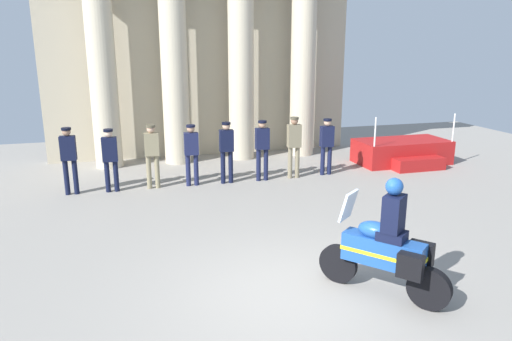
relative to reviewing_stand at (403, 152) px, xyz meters
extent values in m
plane|color=gray|center=(-6.39, -7.01, -0.37)|extent=(28.00, 28.00, 0.00)
cube|color=#B6AB91|center=(-5.96, 3.22, 3.36)|extent=(10.44, 0.30, 7.45)
cylinder|color=beige|center=(-9.22, 2.21, 3.03)|extent=(0.84, 0.84, 6.78)
cylinder|color=beige|center=(-7.04, 2.21, 3.03)|extent=(0.84, 0.84, 6.78)
cylinder|color=beige|center=(-4.87, 2.21, 3.03)|extent=(0.84, 0.84, 6.78)
cylinder|color=beige|center=(-2.69, 2.21, 3.03)|extent=(0.84, 0.84, 6.78)
cube|color=#A51919|center=(0.00, 0.08, 0.02)|extent=(2.96, 1.49, 0.76)
cube|color=#A51919|center=(0.00, -0.91, -0.18)|extent=(1.63, 0.50, 0.38)
cylinder|color=silver|center=(-1.40, -0.58, 0.85)|extent=(0.05, 0.05, 0.90)
cylinder|color=silver|center=(1.40, -0.58, 0.85)|extent=(0.05, 0.05, 0.90)
cylinder|color=black|center=(-10.24, -0.57, 0.09)|extent=(0.13, 0.13, 0.91)
cylinder|color=black|center=(-10.02, -0.57, 0.09)|extent=(0.13, 0.13, 0.91)
cube|color=black|center=(-10.13, -0.57, 0.86)|extent=(0.39, 0.24, 0.62)
sphere|color=#997056|center=(-10.13, -0.57, 1.28)|extent=(0.21, 0.21, 0.21)
cylinder|color=black|center=(-10.13, -0.57, 1.36)|extent=(0.24, 0.24, 0.06)
cylinder|color=black|center=(-9.23, -0.62, 0.05)|extent=(0.13, 0.13, 0.82)
cylinder|color=black|center=(-9.01, -0.62, 0.05)|extent=(0.13, 0.13, 0.82)
cube|color=black|center=(-9.12, -0.62, 0.78)|extent=(0.39, 0.24, 0.64)
sphere|color=beige|center=(-9.12, -0.62, 1.20)|extent=(0.21, 0.21, 0.21)
cylinder|color=black|center=(-9.12, -0.62, 1.28)|extent=(0.24, 0.24, 0.06)
cylinder|color=#847A5B|center=(-8.16, -0.60, 0.09)|extent=(0.13, 0.13, 0.91)
cylinder|color=#847A5B|center=(-7.94, -0.60, 0.09)|extent=(0.13, 0.13, 0.91)
cube|color=#847A5B|center=(-8.05, -0.60, 0.85)|extent=(0.39, 0.24, 0.61)
sphere|color=tan|center=(-8.05, -0.60, 1.25)|extent=(0.21, 0.21, 0.21)
cylinder|color=#4F4937|center=(-8.05, -0.60, 1.33)|extent=(0.24, 0.24, 0.06)
cylinder|color=#191E42|center=(-7.11, -0.64, 0.07)|extent=(0.13, 0.13, 0.87)
cylinder|color=#191E42|center=(-6.89, -0.64, 0.07)|extent=(0.13, 0.13, 0.87)
cube|color=#191E42|center=(-7.00, -0.64, 0.81)|extent=(0.39, 0.24, 0.61)
sphere|color=tan|center=(-7.00, -0.64, 1.22)|extent=(0.21, 0.21, 0.21)
cylinder|color=black|center=(-7.00, -0.64, 1.29)|extent=(0.24, 0.24, 0.06)
cylinder|color=black|center=(-6.14, -0.66, 0.09)|extent=(0.13, 0.13, 0.91)
cylinder|color=black|center=(-5.92, -0.66, 0.09)|extent=(0.13, 0.13, 0.91)
cube|color=black|center=(-6.03, -0.66, 0.84)|extent=(0.39, 0.24, 0.60)
sphere|color=tan|center=(-6.03, -0.66, 1.25)|extent=(0.21, 0.21, 0.21)
cylinder|color=black|center=(-6.03, -0.66, 1.33)|extent=(0.24, 0.24, 0.06)
cylinder|color=#141938|center=(-5.11, -0.67, 0.09)|extent=(0.13, 0.13, 0.91)
cylinder|color=#141938|center=(-4.89, -0.67, 0.09)|extent=(0.13, 0.13, 0.91)
cube|color=#141938|center=(-5.00, -0.67, 0.85)|extent=(0.39, 0.24, 0.60)
sphere|color=tan|center=(-5.00, -0.67, 1.25)|extent=(0.21, 0.21, 0.21)
cylinder|color=black|center=(-5.00, -0.67, 1.33)|extent=(0.24, 0.24, 0.06)
cylinder|color=#7A7056|center=(-4.16, -0.67, 0.09)|extent=(0.13, 0.13, 0.91)
cylinder|color=#7A7056|center=(-3.94, -0.67, 0.09)|extent=(0.13, 0.13, 0.91)
cube|color=#7A7056|center=(-4.05, -0.67, 0.88)|extent=(0.39, 0.24, 0.65)
sphere|color=#997056|center=(-4.05, -0.67, 1.31)|extent=(0.21, 0.21, 0.21)
cylinder|color=#494334|center=(-4.05, -0.67, 1.39)|extent=(0.24, 0.24, 0.06)
cylinder|color=#141938|center=(-3.10, -0.60, 0.06)|extent=(0.13, 0.13, 0.86)
cylinder|color=#141938|center=(-2.88, -0.60, 0.06)|extent=(0.13, 0.13, 0.86)
cube|color=#141938|center=(-2.99, -0.60, 0.80)|extent=(0.39, 0.24, 0.61)
sphere|color=tan|center=(-2.99, -0.60, 1.21)|extent=(0.21, 0.21, 0.21)
cylinder|color=black|center=(-2.99, -0.60, 1.28)|extent=(0.24, 0.24, 0.06)
cylinder|color=black|center=(-5.56, -6.81, -0.05)|extent=(0.48, 0.56, 0.64)
cylinder|color=black|center=(-4.64, -7.93, -0.05)|extent=(0.51, 0.58, 0.64)
cube|color=#1E4C99|center=(-5.10, -7.37, 0.35)|extent=(1.03, 1.16, 0.44)
ellipsoid|color=#1E4C99|center=(-5.19, -7.25, 0.67)|extent=(0.58, 0.61, 0.26)
cube|color=yellow|center=(-5.10, -7.37, 0.33)|extent=(1.05, 1.18, 0.06)
cube|color=silver|center=(-5.48, -6.90, 0.97)|extent=(0.41, 0.38, 0.47)
cube|color=black|center=(-4.98, -7.92, 0.35)|extent=(0.37, 0.39, 0.36)
cube|color=black|center=(-4.58, -7.59, 0.35)|extent=(0.37, 0.39, 0.36)
cube|color=black|center=(-5.02, -7.46, 0.64)|extent=(0.52, 0.52, 0.14)
cube|color=black|center=(-5.02, -7.46, 0.99)|extent=(0.44, 0.43, 0.56)
sphere|color=#1E4C99|center=(-5.03, -7.45, 1.40)|extent=(0.26, 0.26, 0.26)
camera|label=1|loc=(-8.80, -13.26, 3.40)|focal=33.44mm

